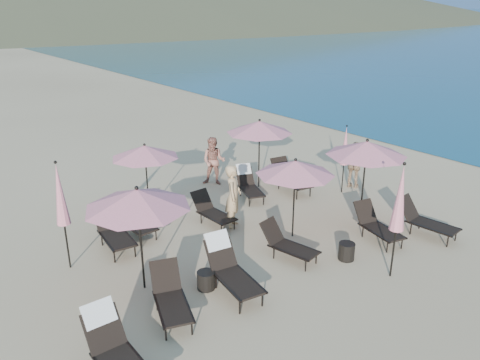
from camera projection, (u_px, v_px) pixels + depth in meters
ground at (328, 259)px, 11.70m from camera, size 800.00×800.00×0.00m
lounger_0 at (115, 350)px, 7.82m from camera, size 0.69×1.79×1.11m
lounger_1 at (171, 297)px, 9.43m from camera, size 1.07×1.71×0.92m
lounger_2 at (230, 267)px, 10.29m from camera, size 0.88×1.86×1.12m
lounger_3 at (287, 243)px, 11.60m from camera, size 0.89×1.60×0.87m
lounger_4 at (377, 225)px, 12.57m from camera, size 0.90×1.65×0.90m
lounger_5 at (425, 220)px, 12.80m from camera, size 0.82×1.71×0.95m
lounger_6 at (114, 231)px, 12.13m from camera, size 0.78×1.73×0.97m
lounger_7 at (134, 220)px, 12.87m from camera, size 0.69×1.59×0.89m
lounger_8 at (212, 211)px, 13.46m from camera, size 0.68×1.54×0.87m
lounger_9 at (248, 184)px, 15.37m from camera, size 1.04×1.65×0.97m
lounger_10 at (290, 177)px, 15.93m from camera, size 0.89×1.80×0.99m
umbrella_open_0 at (137, 199)px, 9.75m from camera, size 2.27×2.27×2.45m
umbrella_open_1 at (295, 168)px, 12.17m from camera, size 2.09×2.09×2.25m
umbrella_open_2 at (367, 149)px, 13.17m from camera, size 2.28×2.28×2.46m
umbrella_open_3 at (145, 152)px, 13.77m from camera, size 2.02×2.02×2.17m
umbrella_open_4 at (259, 127)px, 15.68m from camera, size 2.25×2.25×2.42m
umbrella_closed_0 at (400, 199)px, 10.28m from camera, size 0.33×0.33×2.81m
umbrella_closed_1 at (345, 146)px, 15.35m from camera, size 0.27×0.27×2.34m
umbrella_closed_2 at (60, 195)px, 10.66m from camera, size 0.32×0.32×2.72m
side_table_0 at (206, 280)px, 10.40m from camera, size 0.41×0.41×0.41m
side_table_1 at (347, 251)px, 11.61m from camera, size 0.40×0.40×0.44m
beachgoer_a at (233, 196)px, 13.15m from camera, size 0.78×0.79×1.84m
beachgoer_b at (214, 161)px, 16.35m from camera, size 1.04×1.05×1.71m
beachgoer_c at (355, 165)px, 16.07m from camera, size 0.78×1.04×1.64m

